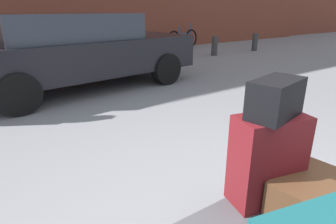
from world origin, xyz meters
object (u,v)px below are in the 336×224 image
(bollard_kerb_mid, at_px, (180,49))
(suitcase_brown_front_right, at_px, (318,199))
(bollard_kerb_near, at_px, (147,52))
(suitcase_maroon_rear_left, at_px, (267,160))
(bicycle_leaning, at_px, (183,39))
(bollard_kerb_far, at_px, (215,46))
(duffel_bag_black_topmost_pile, at_px, (276,98))
(parked_car, at_px, (79,50))
(bollard_corner, at_px, (255,42))

(bollard_kerb_mid, bearing_deg, suitcase_brown_front_right, -121.00)
(suitcase_brown_front_right, bearing_deg, bollard_kerb_near, 62.74)
(suitcase_maroon_rear_left, relative_size, bollard_kerb_mid, 0.90)
(suitcase_brown_front_right, distance_m, bicycle_leaning, 10.19)
(suitcase_maroon_rear_left, xyz_separation_m, bicycle_leaning, (5.68, 8.26, -0.25))
(bollard_kerb_far, bearing_deg, bollard_kerb_mid, 180.00)
(bicycle_leaning, distance_m, bollard_kerb_mid, 2.63)
(suitcase_brown_front_right, distance_m, duffel_bag_black_topmost_pile, 0.64)
(parked_car, bearing_deg, bollard_kerb_near, 33.16)
(parked_car, bearing_deg, bicycle_leaning, 34.43)
(suitcase_maroon_rear_left, height_order, suitcase_brown_front_right, suitcase_maroon_rear_left)
(duffel_bag_black_topmost_pile, bearing_deg, suitcase_maroon_rear_left, -11.23)
(suitcase_brown_front_right, height_order, duffel_bag_black_topmost_pile, duffel_bag_black_topmost_pile)
(suitcase_maroon_rear_left, distance_m, bollard_kerb_near, 6.83)
(bollard_kerb_far, bearing_deg, parked_car, -162.59)
(bicycle_leaning, bearing_deg, bollard_corner, -47.73)
(duffel_bag_black_topmost_pile, xyz_separation_m, bollard_corner, (7.54, 6.22, -0.70))
(bicycle_leaning, height_order, bollard_kerb_mid, bicycle_leaning)
(bollard_kerb_near, bearing_deg, bollard_corner, 0.00)
(bollard_kerb_far, bearing_deg, bollard_kerb_near, 180.00)
(suitcase_brown_front_right, height_order, bollard_corner, bollard_corner)
(suitcase_maroon_rear_left, xyz_separation_m, bollard_corner, (7.54, 6.22, -0.31))
(duffel_bag_black_topmost_pile, height_order, bicycle_leaning, duffel_bag_black_topmost_pile)
(parked_car, bearing_deg, bollard_kerb_far, 17.41)
(bollard_corner, bearing_deg, bollard_kerb_near, 180.00)
(duffel_bag_black_topmost_pile, bearing_deg, parked_car, 74.30)
(suitcase_brown_front_right, distance_m, bollard_kerb_far, 8.42)
(bicycle_leaning, bearing_deg, bollard_kerb_near, -144.51)
(duffel_bag_black_topmost_pile, distance_m, parked_car, 4.63)
(bollard_kerb_near, bearing_deg, bollard_kerb_mid, 0.00)
(duffel_bag_black_topmost_pile, xyz_separation_m, parked_car, (0.36, 4.61, -0.26))
(bicycle_leaning, distance_m, bollard_corner, 2.76)
(bollard_kerb_near, relative_size, bollard_corner, 1.00)
(suitcase_brown_front_right, height_order, bicycle_leaning, bicycle_leaning)
(suitcase_brown_front_right, relative_size, bicycle_leaning, 0.29)
(bollard_kerb_near, xyz_separation_m, bollard_corner, (4.73, 0.00, 0.00))
(parked_car, xyz_separation_m, bollard_kerb_far, (5.11, 1.60, -0.44))
(duffel_bag_black_topmost_pile, height_order, bollard_corner, duffel_bag_black_topmost_pile)
(suitcase_brown_front_right, distance_m, bollard_corner, 9.86)
(bollard_kerb_mid, distance_m, bollard_kerb_far, 1.44)
(bicycle_leaning, height_order, bollard_kerb_far, bicycle_leaning)
(duffel_bag_black_topmost_pile, bearing_deg, bollard_kerb_far, 37.41)
(duffel_bag_black_topmost_pile, distance_m, bicycle_leaning, 10.05)
(bicycle_leaning, relative_size, bollard_kerb_far, 2.75)
(parked_car, distance_m, bicycle_leaning, 6.46)
(suitcase_brown_front_right, height_order, bollard_kerb_far, bollard_kerb_far)
(suitcase_maroon_rear_left, bearing_deg, bollard_kerb_near, 79.51)
(suitcase_maroon_rear_left, distance_m, suitcase_brown_front_right, 0.35)
(suitcase_brown_front_right, bearing_deg, bollard_corner, 36.46)
(bicycle_leaning, xyz_separation_m, bollard_kerb_far, (-0.21, -2.04, -0.06))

